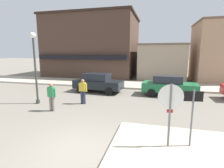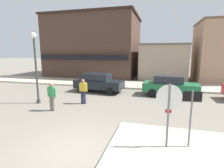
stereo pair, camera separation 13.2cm
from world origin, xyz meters
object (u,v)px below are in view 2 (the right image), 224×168
lamp_post (35,58)px  parked_car_nearest (99,82)px  pedestrian_crossing_far (52,96)px  one_way_sign (191,113)px  stop_sign (169,108)px  pedestrian_crossing_near (83,91)px  parked_car_second (170,85)px

lamp_post → parked_car_nearest: bearing=56.8°
parked_car_nearest → pedestrian_crossing_far: pedestrian_crossing_far is taller
one_way_sign → stop_sign: bearing=-163.8°
pedestrian_crossing_far → stop_sign: bearing=-23.0°
one_way_sign → pedestrian_crossing_near: size_ratio=1.30×
stop_sign → parked_car_nearest: bearing=123.5°
stop_sign → parked_car_second: (0.48, 7.95, -0.71)m
pedestrian_crossing_far → parked_car_second: bearing=39.0°
one_way_sign → parked_car_nearest: bearing=127.7°
stop_sign → lamp_post: (-7.90, 3.68, 1.44)m
stop_sign → lamp_post: size_ratio=0.51×
pedestrian_crossing_far → lamp_post: bearing=148.6°
lamp_post → parked_car_second: (8.38, 4.27, -2.15)m
parked_car_second → pedestrian_crossing_near: (-5.48, -3.62, 0.06)m
stop_sign → parked_car_second: 8.00m
parked_car_second → stop_sign: bearing=-93.5°
parked_car_nearest → parked_car_second: same height
parked_car_second → pedestrian_crossing_far: size_ratio=2.56×
lamp_post → parked_car_second: 9.65m
lamp_post → parked_car_second: lamp_post is taller
one_way_sign → pedestrian_crossing_far: bearing=160.7°
one_way_sign → parked_car_nearest: (-5.90, 7.63, -0.52)m
parked_car_nearest → pedestrian_crossing_far: 5.32m
pedestrian_crossing_near → parked_car_nearest: bearing=93.1°
parked_car_nearest → one_way_sign: bearing=-52.3°
one_way_sign → pedestrian_crossing_far: 7.27m
parked_car_nearest → lamp_post: bearing=-123.2°
lamp_post → pedestrian_crossing_far: bearing=-31.4°
stop_sign → one_way_sign: bearing=16.2°
parked_car_nearest → pedestrian_crossing_near: pedestrian_crossing_near is taller
parked_car_nearest → pedestrian_crossing_far: bearing=-100.2°
one_way_sign → lamp_post: bearing=158.1°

